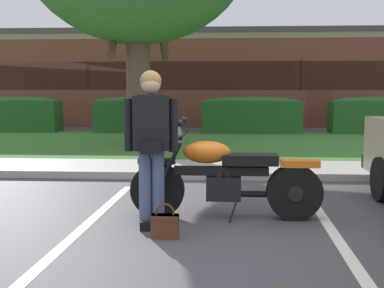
{
  "coord_description": "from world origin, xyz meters",
  "views": [
    {
      "loc": [
        0.22,
        -4.63,
        1.51
      ],
      "look_at": [
        -0.1,
        0.94,
        0.85
      ],
      "focal_mm": 43.65,
      "sensor_mm": 36.0,
      "label": 1
    }
  ],
  "objects_px": {
    "brick_building": "(198,80)",
    "rider_person": "(151,138)",
    "hedge_center_left": "(135,114)",
    "handbag": "(165,224)",
    "hedge_center_right": "(251,115)",
    "hedge_left": "(22,114)",
    "motorcycle": "(232,177)",
    "hedge_right": "(371,115)"
  },
  "relations": [
    {
      "from": "handbag",
      "to": "brick_building",
      "type": "relative_size",
      "value": 0.01
    },
    {
      "from": "motorcycle",
      "to": "hedge_center_left",
      "type": "height_order",
      "value": "motorcycle"
    },
    {
      "from": "hedge_left",
      "to": "hedge_center_left",
      "type": "relative_size",
      "value": 0.96
    },
    {
      "from": "hedge_left",
      "to": "hedge_center_right",
      "type": "xyz_separation_m",
      "value": [
        7.83,
        0.0,
        -0.0
      ]
    },
    {
      "from": "motorcycle",
      "to": "handbag",
      "type": "distance_m",
      "value": 1.1
    },
    {
      "from": "handbag",
      "to": "hedge_center_right",
      "type": "distance_m",
      "value": 11.19
    },
    {
      "from": "hedge_left",
      "to": "hedge_center_left",
      "type": "distance_m",
      "value": 3.91
    },
    {
      "from": "hedge_left",
      "to": "hedge_center_right",
      "type": "relative_size",
      "value": 0.78
    },
    {
      "from": "hedge_center_right",
      "to": "hedge_center_left",
      "type": "bearing_deg",
      "value": -180.0
    },
    {
      "from": "hedge_right",
      "to": "brick_building",
      "type": "bearing_deg",
      "value": 132.12
    },
    {
      "from": "handbag",
      "to": "hedge_center_right",
      "type": "bearing_deg",
      "value": 81.66
    },
    {
      "from": "hedge_center_left",
      "to": "brick_building",
      "type": "xyz_separation_m",
      "value": [
        1.83,
        6.63,
        1.28
      ]
    },
    {
      "from": "hedge_center_right",
      "to": "hedge_right",
      "type": "bearing_deg",
      "value": -0.0
    },
    {
      "from": "motorcycle",
      "to": "hedge_center_right",
      "type": "xyz_separation_m",
      "value": [
        0.92,
        10.28,
        0.16
      ]
    },
    {
      "from": "rider_person",
      "to": "hedge_center_left",
      "type": "distance_m",
      "value": 10.94
    },
    {
      "from": "handbag",
      "to": "hedge_center_left",
      "type": "height_order",
      "value": "hedge_center_left"
    },
    {
      "from": "motorcycle",
      "to": "brick_building",
      "type": "xyz_separation_m",
      "value": [
        -1.16,
        16.91,
        1.45
      ]
    },
    {
      "from": "hedge_right",
      "to": "brick_building",
      "type": "distance_m",
      "value": 9.04
    },
    {
      "from": "hedge_left",
      "to": "hedge_right",
      "type": "bearing_deg",
      "value": -0.0
    },
    {
      "from": "hedge_center_left",
      "to": "brick_building",
      "type": "bearing_deg",
      "value": 74.58
    },
    {
      "from": "hedge_center_left",
      "to": "hedge_right",
      "type": "height_order",
      "value": "same"
    },
    {
      "from": "hedge_center_left",
      "to": "hedge_center_right",
      "type": "bearing_deg",
      "value": 0.0
    },
    {
      "from": "hedge_center_left",
      "to": "brick_building",
      "type": "height_order",
      "value": "brick_building"
    },
    {
      "from": "hedge_left",
      "to": "hedge_center_left",
      "type": "height_order",
      "value": "same"
    },
    {
      "from": "brick_building",
      "to": "motorcycle",
      "type": "bearing_deg",
      "value": -86.06
    },
    {
      "from": "brick_building",
      "to": "rider_person",
      "type": "bearing_deg",
      "value": -89.07
    },
    {
      "from": "rider_person",
      "to": "handbag",
      "type": "distance_m",
      "value": 0.93
    },
    {
      "from": "handbag",
      "to": "hedge_left",
      "type": "distance_m",
      "value": 12.69
    },
    {
      "from": "hedge_left",
      "to": "motorcycle",
      "type": "bearing_deg",
      "value": -56.09
    },
    {
      "from": "handbag",
      "to": "hedge_center_left",
      "type": "relative_size",
      "value": 0.13
    },
    {
      "from": "rider_person",
      "to": "hedge_left",
      "type": "bearing_deg",
      "value": 119.33
    },
    {
      "from": "motorcycle",
      "to": "hedge_left",
      "type": "height_order",
      "value": "motorcycle"
    },
    {
      "from": "handbag",
      "to": "hedge_center_right",
      "type": "xyz_separation_m",
      "value": [
        1.62,
        11.06,
        0.51
      ]
    },
    {
      "from": "brick_building",
      "to": "hedge_center_right",
      "type": "bearing_deg",
      "value": -72.55
    },
    {
      "from": "hedge_center_left",
      "to": "motorcycle",
      "type": "bearing_deg",
      "value": -73.76
    },
    {
      "from": "rider_person",
      "to": "hedge_right",
      "type": "distance_m",
      "value": 12.16
    },
    {
      "from": "rider_person",
      "to": "brick_building",
      "type": "relative_size",
      "value": 0.07
    },
    {
      "from": "hedge_left",
      "to": "hedge_center_right",
      "type": "bearing_deg",
      "value": 0.0
    },
    {
      "from": "hedge_left",
      "to": "brick_building",
      "type": "distance_m",
      "value": 8.87
    },
    {
      "from": "motorcycle",
      "to": "hedge_center_right",
      "type": "relative_size",
      "value": 0.69
    },
    {
      "from": "brick_building",
      "to": "hedge_right",
      "type": "bearing_deg",
      "value": -47.88
    },
    {
      "from": "rider_person",
      "to": "hedge_center_right",
      "type": "distance_m",
      "value": 10.88
    }
  ]
}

